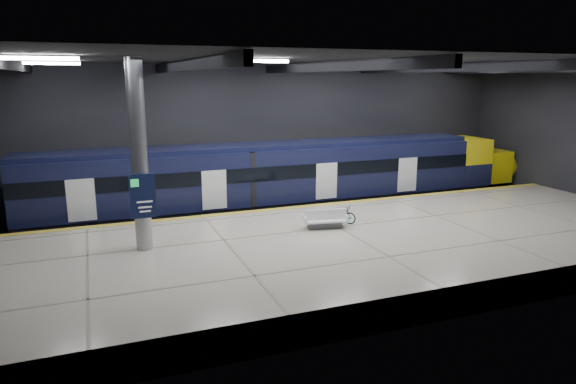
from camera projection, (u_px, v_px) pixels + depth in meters
ground at (328, 244)px, 23.00m from camera, size 30.00×30.00×0.00m
room_shell at (330, 116)px, 21.75m from camera, size 30.10×16.10×8.05m
platform at (355, 250)px, 20.60m from camera, size 30.00×11.00×1.10m
safety_strip at (304, 206)px, 25.26m from camera, size 30.00×0.40×0.01m
rails at (284, 213)px, 27.98m from camera, size 30.00×1.52×0.16m
train at (295, 177)px, 27.77m from camera, size 29.40×2.84×3.79m
bench at (325, 221)px, 21.59m from camera, size 1.94×1.09×0.81m
bicycle at (340, 213)px, 22.43m from camera, size 1.33×1.52×0.79m
pannier_bag at (328, 220)px, 22.27m from camera, size 0.33×0.23×0.35m
info_column at (139, 159)px, 18.27m from camera, size 0.90×0.78×6.90m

